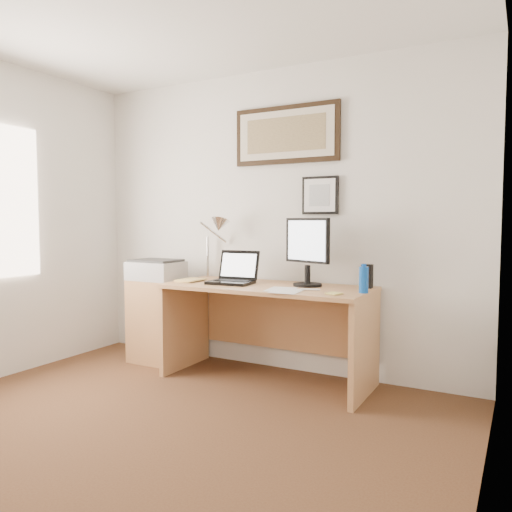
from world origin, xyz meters
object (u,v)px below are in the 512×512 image
Objects in this scene: desk at (272,314)px; laptop at (234,276)px; lcd_monitor at (307,248)px; printer at (156,270)px; book at (183,280)px; side_cabinet at (162,320)px; water_bottle at (364,280)px.

laptop reaches higher than desk.
printer is (-1.39, -0.09, -0.22)m from lcd_monitor.
laptop is 0.69× the size of lcd_monitor.
book is 0.47m from laptop.
water_bottle is (1.84, -0.09, 0.48)m from side_cabinet.
side_cabinet is 1.91m from water_bottle.
lcd_monitor reaches higher than book.
lcd_monitor is (1.05, 0.16, 0.28)m from book.
lcd_monitor reaches higher than desk.
side_cabinet is at bearing 161.13° from book.
laptop is (-0.29, -0.09, 0.29)m from desk.
book reaches higher than side_cabinet.
printer is (-0.81, 0.03, 0.01)m from laptop.
desk is 0.42m from laptop.
water_bottle is at bearing -9.24° from desk.
side_cabinet is 0.90m from laptop.
water_bottle is 0.54m from lcd_monitor.
desk is at bearing 17.83° from laptop.
side_cabinet is at bearing 177.18° from water_bottle.
lcd_monitor is at bearing 11.20° from laptop.
side_cabinet is at bearing -177.61° from lcd_monitor.
laptop reaches higher than book.
laptop reaches higher than printer.
printer is at bearing -135.67° from side_cabinet.
side_cabinet is 0.46m from printer.
water_bottle is 0.11× the size of desk.
book is 0.15× the size of desk.
printer is at bearing 178.20° from water_bottle.
desk is 0.60m from lcd_monitor.
lcd_monitor is at bearing 8.83° from book.
desk is 3.08× the size of lcd_monitor.
printer is at bearing 167.74° from book.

